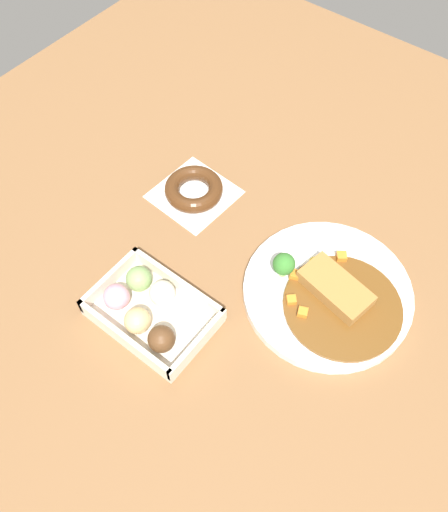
{
  "coord_description": "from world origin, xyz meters",
  "views": [
    {
      "loc": [
        0.25,
        -0.4,
        0.8
      ],
      "look_at": [
        -0.07,
        0.01,
        0.03
      ],
      "focal_mm": 37.27,
      "sensor_mm": 36.0,
      "label": 1
    }
  ],
  "objects": [
    {
      "name": "ground_plane",
      "position": [
        0.0,
        0.0,
        0.0
      ],
      "size": [
        1.6,
        1.6,
        0.0
      ],
      "primitive_type": "plane",
      "color": "brown"
    },
    {
      "name": "curry_plate",
      "position": [
        0.11,
        0.07,
        0.01
      ],
      "size": [
        0.29,
        0.29,
        0.07
      ],
      "color": "white",
      "rests_on": "ground_plane"
    },
    {
      "name": "donut_box",
      "position": [
        -0.1,
        -0.15,
        0.02
      ],
      "size": [
        0.2,
        0.14,
        0.06
      ],
      "color": "beige",
      "rests_on": "ground_plane"
    },
    {
      "name": "chocolate_ring_donut",
      "position": [
        -0.22,
        0.1,
        0.02
      ],
      "size": [
        0.15,
        0.15,
        0.03
      ],
      "color": "white",
      "rests_on": "ground_plane"
    }
  ]
}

